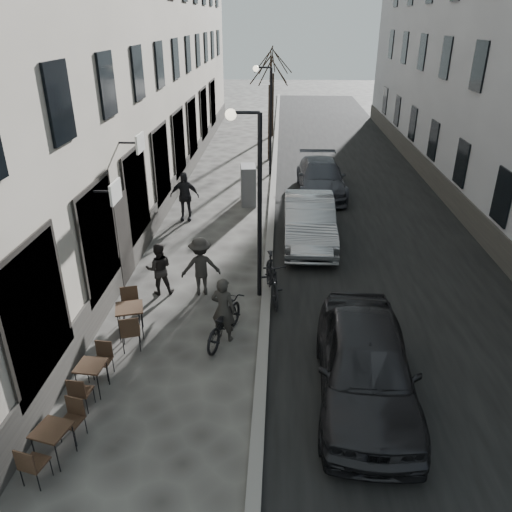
# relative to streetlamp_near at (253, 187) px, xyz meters

# --- Properties ---
(ground) EXTENTS (120.00, 120.00, 0.00)m
(ground) POSITION_rel_streetlamp_near_xyz_m (0.17, -6.00, -3.16)
(ground) COLOR #353230
(ground) RESTS_ON ground
(road) EXTENTS (7.30, 60.00, 0.00)m
(road) POSITION_rel_streetlamp_near_xyz_m (4.02, 10.00, -3.16)
(road) COLOR black
(road) RESTS_ON ground
(kerb) EXTENTS (0.25, 60.00, 0.12)m
(kerb) POSITION_rel_streetlamp_near_xyz_m (0.37, 10.00, -3.10)
(kerb) COLOR slate
(kerb) RESTS_ON ground
(streetlamp_near) EXTENTS (0.90, 0.28, 5.09)m
(streetlamp_near) POSITION_rel_streetlamp_near_xyz_m (0.00, 0.00, 0.00)
(streetlamp_near) COLOR black
(streetlamp_near) RESTS_ON ground
(streetlamp_far) EXTENTS (0.90, 0.28, 5.09)m
(streetlamp_far) POSITION_rel_streetlamp_near_xyz_m (0.00, 12.00, 0.00)
(streetlamp_far) COLOR black
(streetlamp_far) RESTS_ON ground
(tree_near) EXTENTS (2.40, 2.40, 5.70)m
(tree_near) POSITION_rel_streetlamp_near_xyz_m (0.07, 15.00, 1.50)
(tree_near) COLOR black
(tree_near) RESTS_ON ground
(tree_far) EXTENTS (2.40, 2.40, 5.70)m
(tree_far) POSITION_rel_streetlamp_near_xyz_m (0.07, 21.00, 1.50)
(tree_far) COLOR black
(tree_far) RESTS_ON ground
(bistro_set_a) EXTENTS (0.70, 1.42, 0.81)m
(bistro_set_a) POSITION_rel_streetlamp_near_xyz_m (-3.14, -5.95, -2.74)
(bistro_set_a) COLOR #301D15
(bistro_set_a) RESTS_ON ground
(bistro_set_b) EXTENTS (0.60, 1.38, 0.80)m
(bistro_set_b) POSITION_rel_streetlamp_near_xyz_m (-3.09, -4.18, -2.75)
(bistro_set_b) COLOR #301D15
(bistro_set_b) RESTS_ON ground
(bistro_set_c) EXTENTS (0.85, 1.63, 0.93)m
(bistro_set_c) POSITION_rel_streetlamp_near_xyz_m (-2.86, -2.11, -2.68)
(bistro_set_c) COLOR #301D15
(bistro_set_c) RESTS_ON ground
(utility_cabinet) EXTENTS (0.71, 1.13, 1.61)m
(utility_cabinet) POSITION_rel_streetlamp_near_xyz_m (-0.63, 7.63, -2.35)
(utility_cabinet) COLOR slate
(utility_cabinet) RESTS_ON ground
(bicycle) EXTENTS (1.19, 2.03, 1.01)m
(bicycle) POSITION_rel_streetlamp_near_xyz_m (-0.59, -2.16, -2.66)
(bicycle) COLOR black
(bicycle) RESTS_ON ground
(cyclist_rider) EXTENTS (0.69, 0.55, 1.64)m
(cyclist_rider) POSITION_rel_streetlamp_near_xyz_m (-0.59, -2.16, -2.34)
(cyclist_rider) COLOR #292724
(cyclist_rider) RESTS_ON ground
(pedestrian_near) EXTENTS (0.84, 0.71, 1.51)m
(pedestrian_near) POSITION_rel_streetlamp_near_xyz_m (-2.61, -0.01, -2.40)
(pedestrian_near) COLOR black
(pedestrian_near) RESTS_ON ground
(pedestrian_mid) EXTENTS (1.21, 0.86, 1.69)m
(pedestrian_mid) POSITION_rel_streetlamp_near_xyz_m (-1.45, 0.01, -2.31)
(pedestrian_mid) COLOR black
(pedestrian_mid) RESTS_ON ground
(pedestrian_far) EXTENTS (1.11, 0.48, 1.88)m
(pedestrian_far) POSITION_rel_streetlamp_near_xyz_m (-2.92, 5.66, -2.22)
(pedestrian_far) COLOR black
(pedestrian_far) RESTS_ON ground
(car_near) EXTENTS (2.14, 4.83, 1.62)m
(car_near) POSITION_rel_streetlamp_near_xyz_m (2.47, -4.07, -2.35)
(car_near) COLOR black
(car_near) RESTS_ON ground
(car_mid) EXTENTS (1.67, 4.78, 1.57)m
(car_mid) POSITION_rel_streetlamp_near_xyz_m (1.70, 3.78, -2.37)
(car_mid) COLOR #92959A
(car_mid) RESTS_ON ground
(car_far) EXTENTS (2.10, 4.97, 1.43)m
(car_far) POSITION_rel_streetlamp_near_xyz_m (2.47, 9.14, -2.44)
(car_far) COLOR #3C3E47
(car_far) RESTS_ON ground
(moped) EXTENTS (0.93, 2.16, 1.26)m
(moped) POSITION_rel_streetlamp_near_xyz_m (0.52, -0.15, -2.53)
(moped) COLOR black
(moped) RESTS_ON ground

